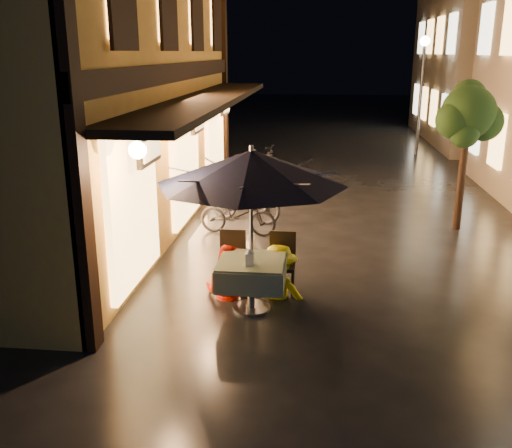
# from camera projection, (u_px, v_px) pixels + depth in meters

# --- Properties ---
(ground) EXTENTS (90.00, 90.00, 0.00)m
(ground) POSITION_uv_depth(u_px,v_px,m) (356.00, 314.00, 8.36)
(ground) COLOR black
(ground) RESTS_ON ground
(west_building) EXTENTS (5.90, 11.40, 7.40)m
(west_building) POSITION_uv_depth(u_px,v_px,m) (72.00, 51.00, 11.69)
(west_building) COLOR gold
(west_building) RESTS_ON ground
(street_tree) EXTENTS (1.43, 1.20, 3.15)m
(street_tree) POSITION_uv_depth(u_px,v_px,m) (469.00, 116.00, 11.69)
(street_tree) COLOR black
(street_tree) RESTS_ON ground
(streetlamp_far) EXTENTS (0.36, 0.36, 4.23)m
(streetlamp_far) POSITION_uv_depth(u_px,v_px,m) (422.00, 74.00, 20.51)
(streetlamp_far) COLOR #59595E
(streetlamp_far) RESTS_ON ground
(cafe_table) EXTENTS (0.99, 0.99, 0.78)m
(cafe_table) POSITION_uv_depth(u_px,v_px,m) (252.00, 272.00, 8.35)
(cafe_table) COLOR #59595E
(cafe_table) RESTS_ON ground
(patio_umbrella) EXTENTS (2.71, 2.71, 2.46)m
(patio_umbrella) POSITION_uv_depth(u_px,v_px,m) (251.00, 168.00, 7.90)
(patio_umbrella) COLOR #59595E
(patio_umbrella) RESTS_ON ground
(cafe_chair_left) EXTENTS (0.42, 0.42, 0.97)m
(cafe_chair_left) POSITION_uv_depth(u_px,v_px,m) (232.00, 257.00, 9.11)
(cafe_chair_left) COLOR black
(cafe_chair_left) RESTS_ON ground
(cafe_chair_right) EXTENTS (0.42, 0.42, 0.97)m
(cafe_chair_right) POSITION_uv_depth(u_px,v_px,m) (282.00, 259.00, 9.02)
(cafe_chair_right) COLOR black
(cafe_chair_right) RESTS_ON ground
(table_lantern) EXTENTS (0.16, 0.16, 0.25)m
(table_lantern) POSITION_uv_depth(u_px,v_px,m) (250.00, 256.00, 8.05)
(table_lantern) COLOR white
(table_lantern) RESTS_ON cafe_table
(person_orange) EXTENTS (0.93, 0.82, 1.61)m
(person_orange) POSITION_uv_depth(u_px,v_px,m) (227.00, 246.00, 8.82)
(person_orange) COLOR #EF1800
(person_orange) RESTS_ON ground
(person_yellow) EXTENTS (1.12, 0.75, 1.61)m
(person_yellow) POSITION_uv_depth(u_px,v_px,m) (279.00, 247.00, 8.78)
(person_yellow) COLOR #E8D201
(person_yellow) RESTS_ON ground
(bicycle_0) EXTENTS (1.72, 0.84, 0.87)m
(bicycle_0) POSITION_uv_depth(u_px,v_px,m) (238.00, 214.00, 11.90)
(bicycle_0) COLOR black
(bicycle_0) RESTS_ON ground
(bicycle_1) EXTENTS (1.82, 1.06, 1.05)m
(bicycle_1) POSITION_uv_depth(u_px,v_px,m) (244.00, 199.00, 12.75)
(bicycle_1) COLOR black
(bicycle_1) RESTS_ON ground
(bicycle_2) EXTENTS (1.72, 0.90, 0.86)m
(bicycle_2) POSITION_uv_depth(u_px,v_px,m) (236.00, 189.00, 14.11)
(bicycle_2) COLOR black
(bicycle_2) RESTS_ON ground
(bicycle_3) EXTENTS (1.77, 0.55, 1.05)m
(bicycle_3) POSITION_uv_depth(u_px,v_px,m) (255.00, 181.00, 14.59)
(bicycle_3) COLOR black
(bicycle_3) RESTS_ON ground
(bicycle_4) EXTENTS (1.97, 1.02, 0.99)m
(bicycle_4) POSITION_uv_depth(u_px,v_px,m) (253.00, 177.00, 15.11)
(bicycle_4) COLOR black
(bicycle_4) RESTS_ON ground
(bicycle_5) EXTENTS (1.55, 0.66, 0.90)m
(bicycle_5) POSITION_uv_depth(u_px,v_px,m) (260.00, 164.00, 17.11)
(bicycle_5) COLOR black
(bicycle_5) RESTS_ON ground
(bicycle_6) EXTENTS (1.85, 1.13, 0.92)m
(bicycle_6) POSITION_uv_depth(u_px,v_px,m) (256.00, 159.00, 17.81)
(bicycle_6) COLOR black
(bicycle_6) RESTS_ON ground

